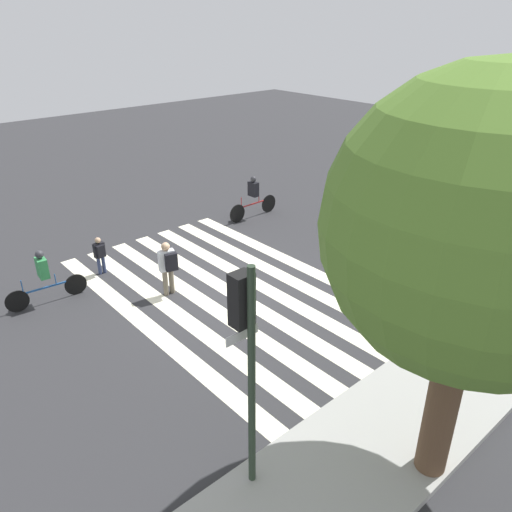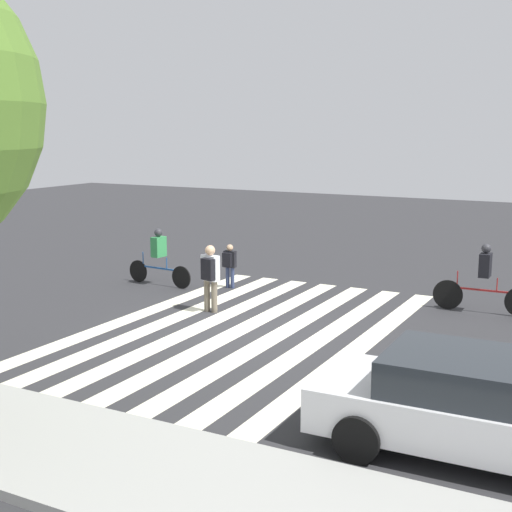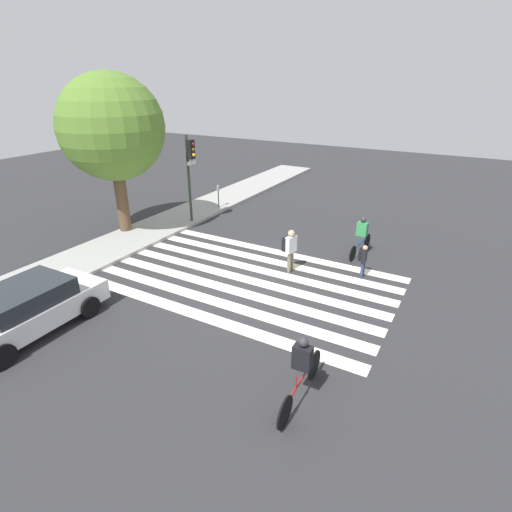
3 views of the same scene
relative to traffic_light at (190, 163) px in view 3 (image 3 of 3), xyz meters
The scene contains 11 objects.
ground_plane 7.06m from the traffic_light, 125.82° to the right, with size 60.00×60.00×0.00m, color #2D2D30.
sidewalk_curb 4.83m from the traffic_light, 164.71° to the left, with size 36.00×2.50×0.14m.
crosswalk_stripes 7.06m from the traffic_light, 125.82° to the right, with size 5.83×10.00×0.01m.
traffic_light is the anchor object (origin of this frame).
parking_meter 3.16m from the traffic_light, ahead, with size 0.15×0.15×1.33m.
street_tree 3.57m from the traffic_light, 141.68° to the left, with size 4.33×4.33×6.77m.
pedestrian_adult_blue_shirt 6.94m from the traffic_light, 111.31° to the right, with size 0.48×0.44×1.59m.
pedestrian_child_with_backpack 9.03m from the traffic_light, 100.12° to the right, with size 0.34×0.29×1.19m.
cyclist_mid_street 12.38m from the traffic_light, 131.56° to the right, with size 2.35×0.40×1.65m.
cyclist_far_lane 8.28m from the traffic_light, 87.57° to the right, with size 2.16×0.42×1.58m.
car_parked_silver_sedan 9.75m from the traffic_light, behind, with size 4.20×2.02×1.36m.
Camera 3 is at (-10.65, -6.37, 6.48)m, focal length 28.00 mm.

